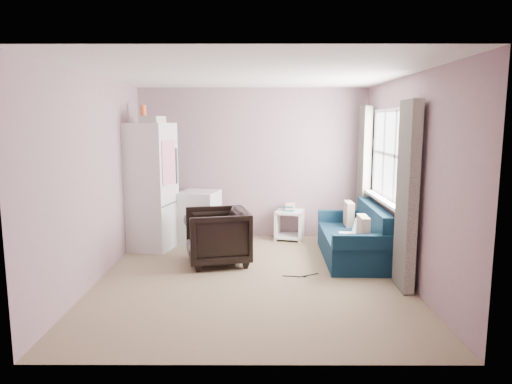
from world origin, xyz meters
TOP-DOWN VIEW (x-y plane):
  - room at (0.02, 0.01)m, footprint 3.84×4.24m
  - armchair at (-0.48, 0.60)m, footprint 0.93×0.96m
  - fridge at (-1.57, 1.35)m, footprint 0.80×0.79m
  - washing_machine at (-0.88, 1.72)m, footprint 0.71×0.71m
  - side_table at (0.61, 1.91)m, footprint 0.53×0.53m
  - sofa at (1.47, 0.81)m, footprint 0.82×1.74m
  - window_dressing at (1.78, 0.70)m, footprint 0.17×2.62m
  - floor_cables at (0.63, 0.04)m, footprint 0.47×0.15m

SIDE VIEW (x-z plane):
  - floor_cables at x=0.63m, z-range 0.00..0.01m
  - sofa at x=1.47m, z-range -0.10..0.67m
  - side_table at x=0.61m, z-range -0.02..0.59m
  - armchair at x=-0.48m, z-range 0.00..0.84m
  - washing_machine at x=-0.88m, z-range 0.02..0.86m
  - fridge at x=-1.57m, z-range -0.12..2.08m
  - window_dressing at x=1.78m, z-range 0.02..2.20m
  - room at x=0.02m, z-range -0.02..2.52m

